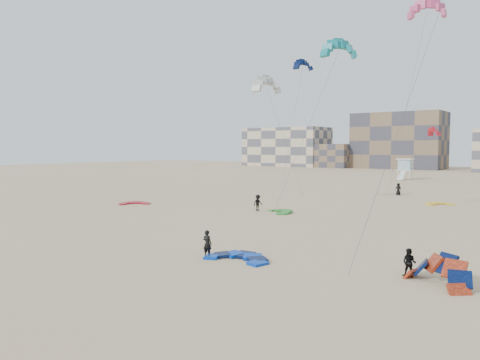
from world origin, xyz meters
The scene contains 19 objects.
ground centered at (0.00, 0.00, 0.00)m, with size 320.00×320.00×0.00m, color tan.
kite_ground_blue centered at (2.57, 4.03, 0.00)m, with size 3.80×3.97×0.54m, color blue, non-canonical shape.
kite_ground_orange centered at (13.93, 5.95, 0.00)m, with size 3.74×2.85×2.45m, color red, non-canonical shape.
kite_ground_red centered at (-24.72, 19.08, 0.00)m, with size 3.36×3.56×0.43m, color red, non-canonical shape.
kite_ground_green centered at (-6.40, 23.44, 0.00)m, with size 3.20×3.38×0.57m, color #238830, non-canonical shape.
kite_ground_yellow centered at (5.51, 40.96, 0.00)m, with size 3.24×3.40×0.44m, color yellow, non-canonical shape.
kitesurfer_main centered at (0.59, 3.43, 0.88)m, with size 0.64×0.42×1.76m, color black.
kitesurfer_b centered at (12.32, 6.52, 0.78)m, with size 0.76×0.59×1.56m, color black.
kitesurfer_c centered at (-9.19, 23.29, 0.89)m, with size 1.15×0.66×1.78m, color black.
kitesurfer_e centered at (-2.21, 49.22, 0.89)m, with size 0.87×0.57×1.78m, color black.
kite_fly_teal_a centered at (-0.53, 24.89, 16.63)m, with size 7.49×6.25×17.00m.
kite_fly_grey centered at (-11.71, 28.72, 14.36)m, with size 5.87×5.47×14.77m.
kite_fly_pink centered at (2.21, 45.42, 24.74)m, with size 7.71×5.65×25.07m.
kite_fly_navy centered at (-18.10, 49.07, 20.22)m, with size 4.57×8.50×20.65m.
kite_fly_red centered at (-2.16, 67.39, 9.57)m, with size 6.68×10.84×9.85m.
lifeguard_tower_far centered at (-11.82, 83.04, 2.23)m, with size 3.38×6.24×4.50m.
condo_west_a centered at (-70.00, 130.00, 7.00)m, with size 30.00×15.00×14.00m, color beige.
condo_west_b centered at (-30.00, 134.00, 9.00)m, with size 28.00×14.00×18.00m, color brown.
condo_fill_left centered at (-50.00, 128.00, 4.00)m, with size 12.00×10.00×8.00m, color brown.
Camera 1 is at (19.87, -18.89, 7.04)m, focal length 35.00 mm.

